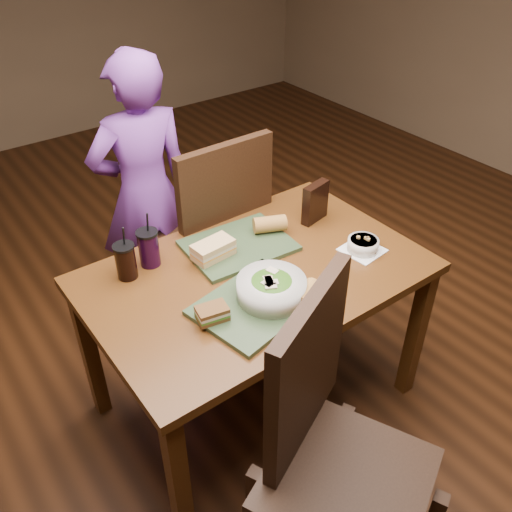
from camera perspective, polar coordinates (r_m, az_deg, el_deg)
The scene contains 16 objects.
ground at distance 2.63m, azimuth -0.00°, elevation -14.62°, with size 6.00×6.00×0.00m, color #381C0B.
dining_table at distance 2.16m, azimuth -0.00°, elevation -3.44°, with size 1.30×0.85×0.75m.
chair_near at distance 1.76m, azimuth 7.58°, elevation -18.48°, with size 0.63×0.65×1.09m.
chair_far at distance 2.60m, azimuth -4.42°, elevation 2.60°, with size 0.48×0.48×1.10m.
diner at distance 2.76m, azimuth -11.63°, elevation 6.45°, with size 0.52×0.34×1.41m, color #763594.
tray_near at distance 1.94m, azimuth 0.03°, elevation -5.07°, with size 0.42×0.32×0.02m, color #2E4125.
tray_far at distance 2.23m, azimuth -1.86°, elevation 1.11°, with size 0.42×0.32×0.02m, color #2E4125.
salad_bowl at distance 1.93m, azimuth 1.64°, elevation -3.31°, with size 0.25×0.25×0.08m.
soup_bowl at distance 2.24m, azimuth 11.20°, elevation 1.18°, with size 0.17×0.17×0.06m.
sandwich_near at distance 1.86m, azimuth -4.63°, elevation -6.02°, with size 0.12×0.09×0.05m.
sandwich_far at distance 2.14m, azimuth -4.53°, elevation 0.69°, with size 0.17×0.10×0.07m.
baguette_near at distance 1.93m, azimuth 5.37°, elevation -3.99°, with size 0.06×0.06×0.12m, color #AD7533.
baguette_far at distance 2.29m, azimuth 1.47°, elevation 3.38°, with size 0.07×0.07×0.14m, color #AD7533.
cup_cola at distance 2.09m, azimuth -13.55°, elevation -0.51°, with size 0.08×0.08×0.22m.
cup_berry at distance 2.14m, azimuth -11.22°, elevation 0.85°, with size 0.09×0.09×0.23m.
chip_bag at distance 2.38m, azimuth 6.25°, elevation 5.63°, with size 0.14×0.04×0.18m, color black.
Camera 1 is at (-1.00, -1.34, 2.03)m, focal length 38.00 mm.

